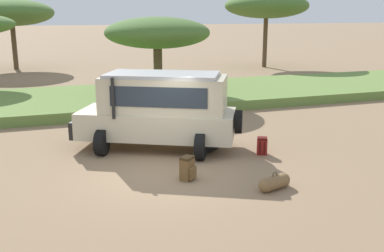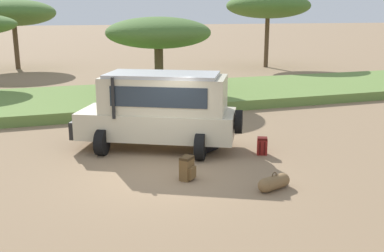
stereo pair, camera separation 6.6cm
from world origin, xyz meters
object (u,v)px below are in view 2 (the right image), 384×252
(backpack_cluster_center, at_px, (262,146))
(duffel_bag_soft_canvas, at_px, (274,183))
(acacia_tree_right_mid, at_px, (13,13))
(acacia_tree_far_right, at_px, (158,33))
(safari_vehicle, at_px, (160,109))
(acacia_tree_distant_right, at_px, (268,6))
(duffel_bag_low_black_case, at_px, (209,146))
(backpack_beside_front_wheel, at_px, (187,169))

(backpack_cluster_center, xyz_separation_m, duffel_bag_soft_canvas, (-1.05, -2.65, -0.09))
(backpack_cluster_center, height_order, acacia_tree_right_mid, acacia_tree_right_mid)
(acacia_tree_far_right, bearing_deg, backpack_cluster_center, -86.24)
(acacia_tree_right_mid, bearing_deg, safari_vehicle, -78.23)
(acacia_tree_far_right, distance_m, acacia_tree_distant_right, 16.06)
(duffel_bag_low_black_case, distance_m, acacia_tree_distant_right, 23.98)
(acacia_tree_distant_right, bearing_deg, backpack_beside_front_wheel, -122.44)
(acacia_tree_distant_right, bearing_deg, duffel_bag_soft_canvas, -117.54)
(duffel_bag_soft_canvas, height_order, acacia_tree_right_mid, acacia_tree_right_mid)
(safari_vehicle, bearing_deg, backpack_cluster_center, -30.51)
(duffel_bag_soft_canvas, xyz_separation_m, acacia_tree_distant_right, (12.17, 23.34, 4.62))
(backpack_cluster_center, relative_size, duffel_bag_soft_canvas, 0.57)
(backpack_beside_front_wheel, distance_m, acacia_tree_far_right, 11.79)
(backpack_beside_front_wheel, relative_size, backpack_cluster_center, 1.15)
(safari_vehicle, xyz_separation_m, backpack_cluster_center, (2.79, -1.64, -1.03))
(safari_vehicle, relative_size, duffel_bag_low_black_case, 6.60)
(backpack_cluster_center, relative_size, duffel_bag_low_black_case, 0.68)
(duffel_bag_low_black_case, xyz_separation_m, acacia_tree_right_mid, (-6.39, 25.07, 4.08))
(acacia_tree_right_mid, bearing_deg, backpack_beside_front_wheel, -79.66)
(backpack_beside_front_wheel, distance_m, acacia_tree_right_mid, 27.91)
(duffel_bag_soft_canvas, xyz_separation_m, acacia_tree_far_right, (0.41, 12.52, 3.12))
(acacia_tree_far_right, bearing_deg, acacia_tree_distant_right, 42.61)
(safari_vehicle, relative_size, duffel_bag_soft_canvas, 5.55)
(backpack_beside_front_wheel, xyz_separation_m, acacia_tree_distant_right, (13.99, 22.01, 4.49))
(backpack_beside_front_wheel, xyz_separation_m, duffel_bag_soft_canvas, (1.82, -1.33, -0.13))
(acacia_tree_right_mid, bearing_deg, duffel_bag_low_black_case, -75.70)
(safari_vehicle, xyz_separation_m, duffel_bag_soft_canvas, (1.73, -4.30, -1.12))
(safari_vehicle, relative_size, backpack_beside_front_wheel, 8.46)
(duffel_bag_low_black_case, relative_size, acacia_tree_far_right, 0.15)
(backpack_cluster_center, distance_m, acacia_tree_distant_right, 23.92)
(duffel_bag_soft_canvas, bearing_deg, backpack_cluster_center, 68.32)
(backpack_cluster_center, distance_m, acacia_tree_right_mid, 27.31)
(acacia_tree_distant_right, bearing_deg, acacia_tree_far_right, -137.39)
(backpack_beside_front_wheel, relative_size, duffel_bag_low_black_case, 0.78)
(acacia_tree_far_right, bearing_deg, safari_vehicle, -104.57)
(duffel_bag_low_black_case, height_order, acacia_tree_distant_right, acacia_tree_distant_right)
(acacia_tree_far_right, bearing_deg, duffel_bag_soft_canvas, -91.86)
(backpack_cluster_center, distance_m, acacia_tree_far_right, 10.34)
(backpack_beside_front_wheel, height_order, backpack_cluster_center, backpack_beside_front_wheel)
(backpack_beside_front_wheel, bearing_deg, acacia_tree_distant_right, 57.56)
(safari_vehicle, distance_m, duffel_bag_soft_canvas, 4.76)
(backpack_beside_front_wheel, bearing_deg, duffel_bag_low_black_case, 55.78)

